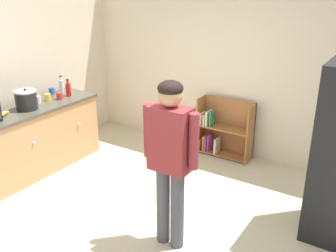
{
  "coord_description": "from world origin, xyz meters",
  "views": [
    {
      "loc": [
        1.86,
        -2.66,
        2.47
      ],
      "look_at": [
        -0.09,
        0.39,
        1.06
      ],
      "focal_mm": 40.84,
      "sensor_mm": 36.0,
      "label": 1
    }
  ],
  "objects_px": {
    "bookshelf": "(222,131)",
    "blue_cup": "(52,91)",
    "red_cup": "(59,96)",
    "white_cup": "(38,100)",
    "ketchup_bottle": "(68,89)",
    "crock_pot": "(26,100)",
    "kitchen_counter": "(19,145)",
    "clear_bottle": "(61,85)",
    "yellow_cup": "(48,97)",
    "standing_person": "(170,151)",
    "banana_bunch": "(3,113)"
  },
  "relations": [
    {
      "from": "bookshelf",
      "to": "ketchup_bottle",
      "type": "bearing_deg",
      "value": -147.88
    },
    {
      "from": "red_cup",
      "to": "bookshelf",
      "type": "bearing_deg",
      "value": 36.13
    },
    {
      "from": "banana_bunch",
      "to": "ketchup_bottle",
      "type": "bearing_deg",
      "value": 86.82
    },
    {
      "from": "kitchen_counter",
      "to": "crock_pot",
      "type": "relative_size",
      "value": 8.56
    },
    {
      "from": "bookshelf",
      "to": "blue_cup",
      "type": "xyz_separation_m",
      "value": [
        -2.15,
        -1.24,
        0.58
      ]
    },
    {
      "from": "kitchen_counter",
      "to": "yellow_cup",
      "type": "distance_m",
      "value": 0.75
    },
    {
      "from": "kitchen_counter",
      "to": "standing_person",
      "type": "relative_size",
      "value": 1.42
    },
    {
      "from": "white_cup",
      "to": "red_cup",
      "type": "distance_m",
      "value": 0.3
    },
    {
      "from": "ketchup_bottle",
      "to": "crock_pot",
      "type": "bearing_deg",
      "value": -90.63
    },
    {
      "from": "clear_bottle",
      "to": "white_cup",
      "type": "xyz_separation_m",
      "value": [
        0.14,
        -0.55,
        -0.05
      ]
    },
    {
      "from": "standing_person",
      "to": "yellow_cup",
      "type": "bearing_deg",
      "value": 164.42
    },
    {
      "from": "kitchen_counter",
      "to": "ketchup_bottle",
      "type": "distance_m",
      "value": 1.03
    },
    {
      "from": "crock_pot",
      "to": "ketchup_bottle",
      "type": "distance_m",
      "value": 0.71
    },
    {
      "from": "kitchen_counter",
      "to": "crock_pot",
      "type": "distance_m",
      "value": 0.6
    },
    {
      "from": "clear_bottle",
      "to": "white_cup",
      "type": "distance_m",
      "value": 0.57
    },
    {
      "from": "bookshelf",
      "to": "clear_bottle",
      "type": "xyz_separation_m",
      "value": [
        -2.11,
        -1.09,
        0.63
      ]
    },
    {
      "from": "yellow_cup",
      "to": "white_cup",
      "type": "height_order",
      "value": "same"
    },
    {
      "from": "yellow_cup",
      "to": "red_cup",
      "type": "bearing_deg",
      "value": 54.89
    },
    {
      "from": "clear_bottle",
      "to": "red_cup",
      "type": "distance_m",
      "value": 0.37
    },
    {
      "from": "bookshelf",
      "to": "ketchup_bottle",
      "type": "xyz_separation_m",
      "value": [
        -1.87,
        -1.18,
        0.63
      ]
    },
    {
      "from": "blue_cup",
      "to": "standing_person",
      "type": "bearing_deg",
      "value": -19.33
    },
    {
      "from": "clear_bottle",
      "to": "ketchup_bottle",
      "type": "bearing_deg",
      "value": -20.65
    },
    {
      "from": "yellow_cup",
      "to": "red_cup",
      "type": "distance_m",
      "value": 0.16
    },
    {
      "from": "standing_person",
      "to": "blue_cup",
      "type": "xyz_separation_m",
      "value": [
        -2.6,
        0.91,
        -0.06
      ]
    },
    {
      "from": "blue_cup",
      "to": "bookshelf",
      "type": "bearing_deg",
      "value": 30.06
    },
    {
      "from": "ketchup_bottle",
      "to": "yellow_cup",
      "type": "bearing_deg",
      "value": -104.0
    },
    {
      "from": "kitchen_counter",
      "to": "clear_bottle",
      "type": "height_order",
      "value": "clear_bottle"
    },
    {
      "from": "standing_person",
      "to": "banana_bunch",
      "type": "xyz_separation_m",
      "value": [
        -2.38,
        -0.04,
        -0.08
      ]
    },
    {
      "from": "banana_bunch",
      "to": "clear_bottle",
      "type": "relative_size",
      "value": 0.64
    },
    {
      "from": "ketchup_bottle",
      "to": "yellow_cup",
      "type": "xyz_separation_m",
      "value": [
        -0.08,
        -0.31,
        -0.05
      ]
    },
    {
      "from": "red_cup",
      "to": "white_cup",
      "type": "bearing_deg",
      "value": -111.79
    },
    {
      "from": "standing_person",
      "to": "white_cup",
      "type": "relative_size",
      "value": 17.49
    },
    {
      "from": "kitchen_counter",
      "to": "white_cup",
      "type": "distance_m",
      "value": 0.65
    },
    {
      "from": "kitchen_counter",
      "to": "red_cup",
      "type": "bearing_deg",
      "value": 84.06
    },
    {
      "from": "banana_bunch",
      "to": "red_cup",
      "type": "height_order",
      "value": "red_cup"
    },
    {
      "from": "standing_person",
      "to": "yellow_cup",
      "type": "height_order",
      "value": "standing_person"
    },
    {
      "from": "kitchen_counter",
      "to": "blue_cup",
      "type": "height_order",
      "value": "blue_cup"
    },
    {
      "from": "blue_cup",
      "to": "yellow_cup",
      "type": "bearing_deg",
      "value": -50.88
    },
    {
      "from": "clear_bottle",
      "to": "standing_person",
      "type": "bearing_deg",
      "value": -22.63
    },
    {
      "from": "kitchen_counter",
      "to": "red_cup",
      "type": "relative_size",
      "value": 24.89
    },
    {
      "from": "crock_pot",
      "to": "yellow_cup",
      "type": "bearing_deg",
      "value": 99.87
    },
    {
      "from": "bookshelf",
      "to": "yellow_cup",
      "type": "xyz_separation_m",
      "value": [
        -1.95,
        -1.49,
        0.58
      ]
    },
    {
      "from": "crock_pot",
      "to": "clear_bottle",
      "type": "height_order",
      "value": "crock_pot"
    },
    {
      "from": "kitchen_counter",
      "to": "bookshelf",
      "type": "bearing_deg",
      "value": 46.68
    },
    {
      "from": "standing_person",
      "to": "red_cup",
      "type": "bearing_deg",
      "value": 161.0
    },
    {
      "from": "bookshelf",
      "to": "blue_cup",
      "type": "relative_size",
      "value": 8.95
    },
    {
      "from": "crock_pot",
      "to": "banana_bunch",
      "type": "bearing_deg",
      "value": -98.92
    },
    {
      "from": "kitchen_counter",
      "to": "clear_bottle",
      "type": "distance_m",
      "value": 1.12
    },
    {
      "from": "crock_pot",
      "to": "white_cup",
      "type": "relative_size",
      "value": 2.91
    },
    {
      "from": "clear_bottle",
      "to": "crock_pot",
      "type": "bearing_deg",
      "value": -74.05
    }
  ]
}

